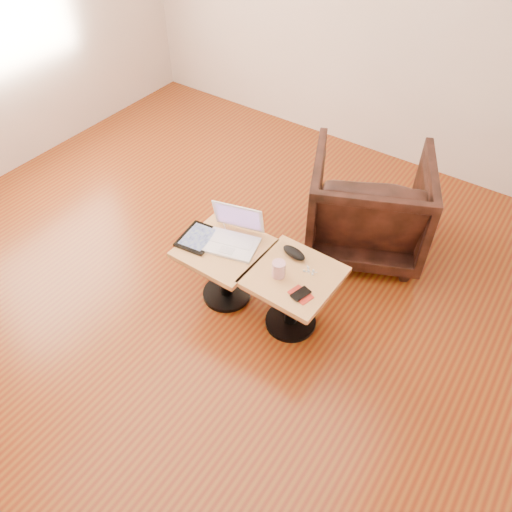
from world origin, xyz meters
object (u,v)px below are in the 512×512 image
Objects in this scene: laptop at (233,235)px; armchair at (368,204)px; striped_cup at (279,269)px; side_table_left at (225,259)px; side_table_right at (293,287)px.

armchair is at bearing 46.64° from laptop.
striped_cup is at bearing 59.59° from armchair.
striped_cup reaches higher than side_table_left.
armchair is (0.10, 0.99, -0.13)m from striped_cup.
side_table_left is 0.17m from laptop.
side_table_right is 5.00× the size of striped_cup.
side_table_left is at bearing -119.69° from laptop.
laptop is at bearing 75.30° from side_table_left.
side_table_left is 1.10m from armchair.
striped_cup is 0.12× the size of armchair.
laptop is (-0.46, 0.03, 0.16)m from side_table_right.
side_table_left is 4.90× the size of striped_cup.
side_table_left and side_table_right have the same top height.
laptop is 3.81× the size of striped_cup.
laptop is at bearing 167.54° from striped_cup.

